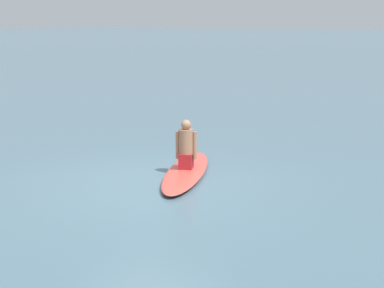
{
  "coord_description": "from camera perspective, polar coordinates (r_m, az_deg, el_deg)",
  "views": [
    {
      "loc": [
        -7.42,
        -6.27,
        2.91
      ],
      "look_at": [
        0.96,
        -0.31,
        0.62
      ],
      "focal_mm": 51.55,
      "sensor_mm": 36.0,
      "label": 1
    }
  ],
  "objects": [
    {
      "name": "surfboard",
      "position": [
        10.73,
        -0.6,
        -2.84
      ],
      "size": [
        3.18,
        2.05,
        0.13
      ],
      "primitive_type": "ellipsoid",
      "rotation": [
        0.0,
        0.0,
        -2.69
      ],
      "color": "#D84C3F",
      "rests_on": "ground"
    },
    {
      "name": "person_paddler",
      "position": [
        10.61,
        -0.61,
        -0.25
      ],
      "size": [
        0.39,
        0.4,
        0.95
      ],
      "rotation": [
        0.0,
        0.0,
        -2.69
      ],
      "color": "#A51E23",
      "rests_on": "surfboard"
    },
    {
      "name": "ground_plane",
      "position": [
        10.14,
        -4.58,
        -4.19
      ],
      "size": [
        400.0,
        400.0,
        0.0
      ],
      "primitive_type": "plane",
      "color": "slate"
    }
  ]
}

